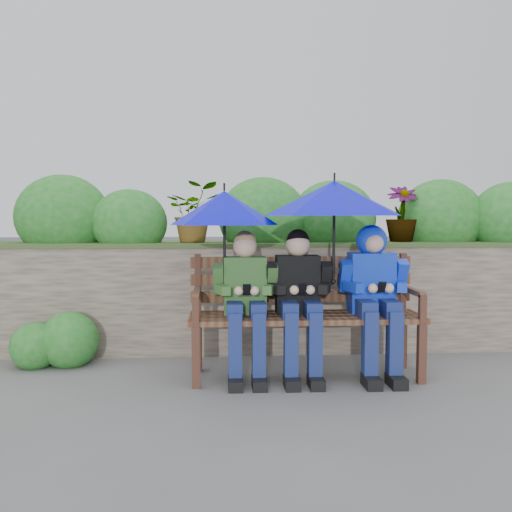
{
  "coord_description": "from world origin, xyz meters",
  "views": [
    {
      "loc": [
        -0.3,
        -4.57,
        1.28
      ],
      "look_at": [
        0.0,
        0.1,
        0.95
      ],
      "focal_mm": 40.0,
      "sensor_mm": 36.0,
      "label": 1
    }
  ],
  "objects": [
    {
      "name": "umbrella_left",
      "position": [
        -0.26,
        -0.14,
        1.34
      ],
      "size": [
        0.84,
        0.84,
        0.82
      ],
      "color": "#0003DB",
      "rests_on": "ground"
    },
    {
      "name": "boy_left",
      "position": [
        -0.1,
        -0.16,
        0.66
      ],
      "size": [
        0.51,
        0.58,
        1.16
      ],
      "color": "#33622B",
      "rests_on": "ground"
    },
    {
      "name": "boy_right",
      "position": [
        0.93,
        -0.15,
        0.72
      ],
      "size": [
        0.54,
        0.65,
        1.21
      ],
      "color": "#002CE0",
      "rests_on": "ground"
    },
    {
      "name": "garden_backdrop",
      "position": [
        -0.06,
        1.61,
        0.6
      ],
      "size": [
        8.0,
        2.86,
        1.72
      ],
      "color": "#5E554E",
      "rests_on": "ground"
    },
    {
      "name": "ground",
      "position": [
        0.0,
        0.0,
        0.0
      ],
      "size": [
        60.0,
        60.0,
        0.0
      ],
      "primitive_type": "plane",
      "color": "#5B5B59",
      "rests_on": "ground"
    },
    {
      "name": "umbrella_right",
      "position": [
        0.6,
        -0.12,
        1.42
      ],
      "size": [
        1.1,
        1.1,
        0.88
      ],
      "color": "#0003DB",
      "rests_on": "ground"
    },
    {
      "name": "boy_middle",
      "position": [
        0.32,
        -0.16,
        0.66
      ],
      "size": [
        0.52,
        0.6,
        1.18
      ],
      "color": "black",
      "rests_on": "ground"
    },
    {
      "name": "park_bench",
      "position": [
        0.38,
        -0.07,
        0.55
      ],
      "size": [
        1.83,
        0.54,
        0.97
      ],
      "color": "#4B2C20",
      "rests_on": "ground"
    }
  ]
}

